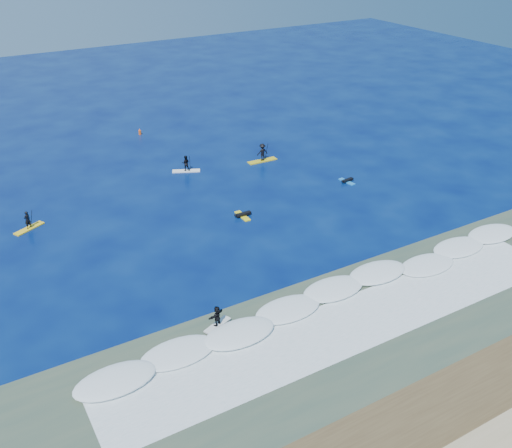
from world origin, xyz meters
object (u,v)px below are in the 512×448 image
sup_paddler_center (186,165)px  sup_paddler_left (28,223)px  wave_surfer (217,317)px  sup_paddler_right (262,153)px  marker_buoy (140,132)px  prone_paddler_near (243,215)px  prone_paddler_far (347,181)px

sup_paddler_center → sup_paddler_left: bearing=-139.7°
sup_paddler_left → wave_surfer: size_ratio=1.26×
sup_paddler_right → wave_surfer: bearing=-124.8°
sup_paddler_left → sup_paddler_center: sup_paddler_center is taller
marker_buoy → prone_paddler_near: bearing=-88.8°
prone_paddler_near → sup_paddler_left: bearing=67.0°
wave_surfer → sup_paddler_center: bearing=47.6°
prone_paddler_near → prone_paddler_far: bearing=-84.6°
sup_paddler_left → sup_paddler_center: bearing=-12.1°
sup_paddler_center → sup_paddler_right: size_ratio=0.87×
sup_paddler_center → prone_paddler_near: bearing=-63.9°
sup_paddler_right → prone_paddler_far: size_ratio=1.70×
sup_paddler_right → marker_buoy: bearing=122.1°
sup_paddler_left → prone_paddler_far: 29.50m
prone_paddler_near → marker_buoy: marker_buoy is taller
sup_paddler_left → sup_paddler_right: (24.46, 2.91, 0.30)m
prone_paddler_near → prone_paddler_far: prone_paddler_near is taller
sup_paddler_left → marker_buoy: sup_paddler_left is taller
sup_paddler_right → wave_surfer: sup_paddler_right is taller
sup_paddler_center → marker_buoy: sup_paddler_center is taller
sup_paddler_right → wave_surfer: size_ratio=1.53×
sup_paddler_right → marker_buoy: sup_paddler_right is taller
prone_paddler_far → wave_surfer: wave_surfer is taller
prone_paddler_near → sup_paddler_right: bearing=-38.4°
wave_surfer → sup_paddler_left: bearing=89.0°
sup_paddler_center → prone_paddler_far: (12.58, -10.38, -0.60)m
sup_paddler_right → prone_paddler_near: 12.74m
marker_buoy → prone_paddler_far: bearing=-61.0°
sup_paddler_center → prone_paddler_far: sup_paddler_center is taller
prone_paddler_near → wave_surfer: wave_surfer is taller
sup_paddler_right → wave_surfer: 27.90m
sup_paddler_left → prone_paddler_near: 17.99m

